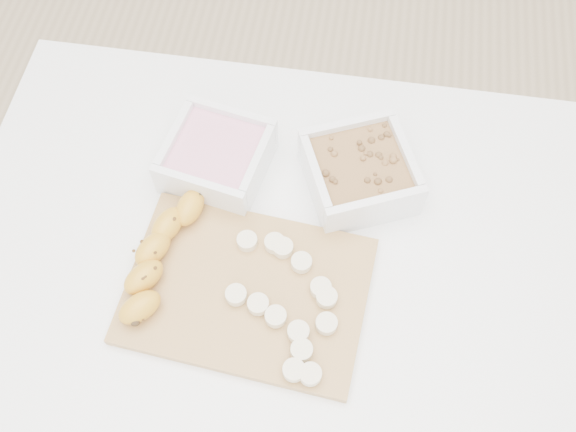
# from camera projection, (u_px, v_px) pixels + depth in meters

# --- Properties ---
(ground) EXTENTS (3.50, 3.50, 0.00)m
(ground) POSITION_uv_depth(u_px,v_px,m) (286.00, 378.00, 1.61)
(ground) COLOR #C6AD89
(ground) RESTS_ON ground
(table) EXTENTS (1.00, 0.70, 0.75)m
(table) POSITION_uv_depth(u_px,v_px,m) (285.00, 278.00, 1.03)
(table) COLOR white
(table) RESTS_ON ground
(bowl_yogurt) EXTENTS (0.17, 0.17, 0.07)m
(bowl_yogurt) POSITION_uv_depth(u_px,v_px,m) (217.00, 156.00, 0.99)
(bowl_yogurt) COLOR white
(bowl_yogurt) RESTS_ON table
(bowl_granola) EXTENTS (0.20, 0.20, 0.07)m
(bowl_granola) POSITION_uv_depth(u_px,v_px,m) (359.00, 172.00, 0.97)
(bowl_granola) COLOR white
(bowl_granola) RESTS_ON table
(cutting_board) EXTENTS (0.36, 0.27, 0.01)m
(cutting_board) POSITION_uv_depth(u_px,v_px,m) (247.00, 290.00, 0.91)
(cutting_board) COLOR tan
(cutting_board) RESTS_ON table
(banana) EXTENTS (0.14, 0.22, 0.04)m
(banana) POSITION_uv_depth(u_px,v_px,m) (159.00, 257.00, 0.91)
(banana) COLOR gold
(banana) RESTS_ON cutting_board
(banana_slices) EXTENTS (0.16, 0.21, 0.02)m
(banana_slices) POSITION_uv_depth(u_px,v_px,m) (289.00, 302.00, 0.89)
(banana_slices) COLOR beige
(banana_slices) RESTS_ON cutting_board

